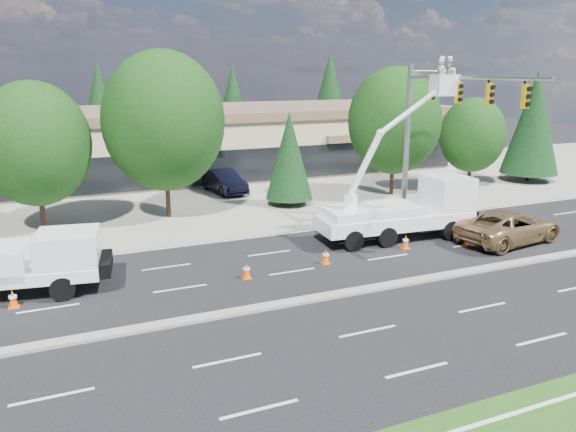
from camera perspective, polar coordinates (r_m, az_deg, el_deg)
name	(u,v)px	position (r m, az deg, el deg)	size (l,w,h in m)	color
ground	(325,298)	(22.29, 3.79, -8.29)	(140.00, 140.00, 0.00)	black
concrete_apron	(197,196)	(40.32, -9.28, 2.01)	(140.00, 22.00, 0.01)	gray
road_median	(325,296)	(22.26, 3.79, -8.15)	(120.00, 0.55, 0.12)	gray
strip_mall	(166,141)	(49.46, -12.32, 7.50)	(50.40, 15.40, 5.50)	tan
tree_front_c	(35,144)	(33.45, -24.32, 6.68)	(5.90, 5.90, 8.19)	#332114
tree_front_d	(164,121)	(33.97, -12.51, 9.40)	(7.12, 7.12, 9.88)	#332114
tree_front_e	(289,156)	(36.64, 0.13, 6.14)	(3.09, 3.09, 6.10)	#332114
tree_front_f	(395,121)	(40.26, 10.77, 9.49)	(6.47, 6.47, 8.97)	#332114
tree_front_g	(472,135)	(44.66, 18.23, 7.82)	(4.86, 4.86, 6.74)	#332114
tree_front_h	(533,122)	(48.77, 23.66, 8.72)	(4.43, 4.43, 8.73)	#332114
tree_back_b	(100,107)	(60.57, -18.51, 10.48)	(4.81, 4.81, 9.49)	#332114
tree_back_c	(233,105)	(63.40, -5.60, 11.17)	(4.68, 4.68, 9.22)	#332114
tree_back_d	(330,96)	(68.01, 4.26, 12.10)	(5.43, 5.43, 10.70)	#332114
signal_mast	(432,119)	(32.03, 14.40, 9.49)	(2.76, 10.16, 9.00)	gray
utility_pickup	(29,270)	(24.55, -24.85, -4.96)	(6.69, 3.36, 2.45)	white
bucket_truck	(409,201)	(30.13, 12.15, 1.50)	(8.49, 3.20, 9.35)	white
traffic_cone_a	(13,299)	(23.64, -26.16, -7.57)	(0.40, 0.40, 0.70)	#EF5107
traffic_cone_b	(247,271)	(24.18, -4.23, -5.55)	(0.40, 0.40, 0.70)	#EF5107
traffic_cone_c	(326,256)	(25.96, 3.86, -4.12)	(0.40, 0.40, 0.70)	#EF5107
traffic_cone_d	(406,242)	(28.66, 11.86, -2.59)	(0.40, 0.40, 0.70)	#EF5107
traffic_cone_e	(467,240)	(29.84, 17.71, -2.30)	(0.40, 0.40, 0.70)	#EF5107
minivan	(509,227)	(31.12, 21.56, -1.01)	(2.76, 6.00, 1.67)	#9B7A4B
parked_car_east	(224,181)	(41.14, -6.53, 3.52)	(1.74, 4.98, 1.64)	black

